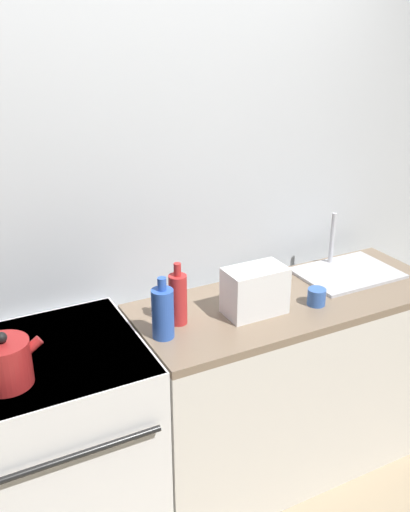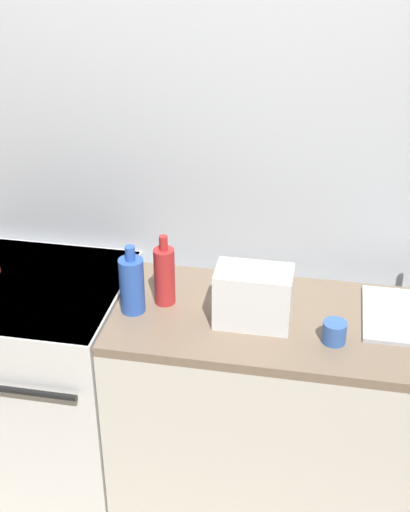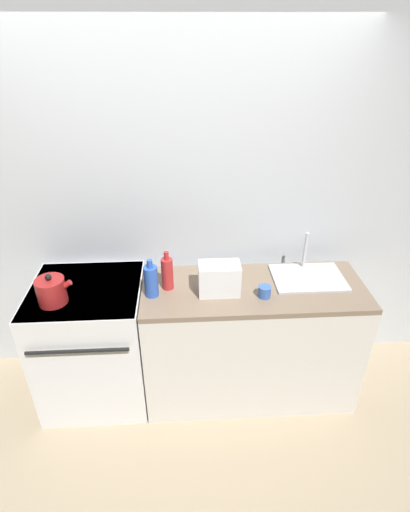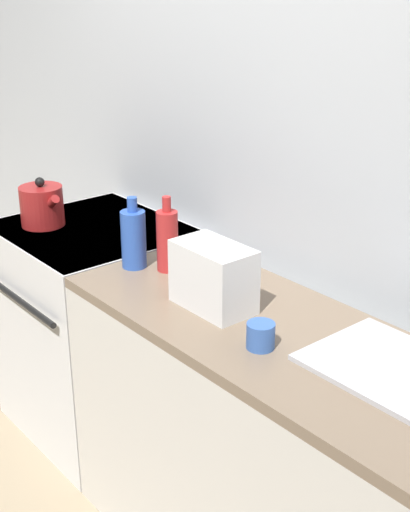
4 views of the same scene
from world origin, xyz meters
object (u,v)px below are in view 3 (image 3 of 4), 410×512
at_px(stove, 94,341).
at_px(bottle_blue, 151,281).
at_px(kettle, 52,291).
at_px(toaster, 219,278).
at_px(cup_blue, 264,292).
at_px(bottle_red, 167,273).

xyz_separation_m(stove, bottle_blue, (0.45, -0.09, 0.57)).
bearing_deg(kettle, toaster, 2.58).
height_order(kettle, bottle_blue, bottle_blue).
bearing_deg(kettle, bottle_blue, 3.88).
relative_size(stove, kettle, 4.18).
relative_size(kettle, cup_blue, 2.75).
xyz_separation_m(stove, cup_blue, (1.16, -0.15, 0.50)).
xyz_separation_m(kettle, toaster, (1.04, 0.05, 0.02)).
relative_size(bottle_red, bottle_blue, 1.05).
distance_m(toaster, cup_blue, 0.30).
relative_size(stove, bottle_blue, 3.61).
relative_size(toaster, cup_blue, 3.23).
height_order(bottle_red, cup_blue, bottle_red).
bearing_deg(cup_blue, stove, 172.48).
xyz_separation_m(toaster, bottle_blue, (-0.43, -0.01, 0.00)).
bearing_deg(kettle, cup_blue, -0.80).
distance_m(bottle_red, cup_blue, 0.63).
relative_size(stove, bottle_red, 3.45).
relative_size(kettle, bottle_red, 0.83).
bearing_deg(kettle, bottle_red, 9.28).
bearing_deg(bottle_blue, bottle_red, 36.55).
bearing_deg(toaster, kettle, -177.42).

